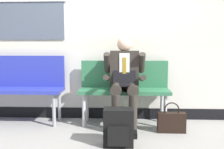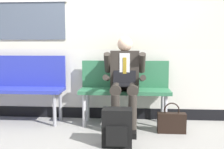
% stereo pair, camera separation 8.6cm
% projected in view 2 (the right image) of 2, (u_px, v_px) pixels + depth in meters
% --- Properties ---
extents(ground_plane, '(18.00, 18.00, 0.00)m').
position_uv_depth(ground_plane, '(99.00, 130.00, 3.39)').
color(ground_plane, gray).
extents(station_wall, '(6.15, 0.17, 3.07)m').
position_uv_depth(station_wall, '(103.00, 20.00, 3.84)').
color(station_wall, beige).
rests_on(station_wall, ground).
extents(bench_with_person, '(1.28, 0.42, 0.91)m').
position_uv_depth(bench_with_person, '(125.00, 86.00, 3.65)').
color(bench_with_person, '#2D6B47').
rests_on(bench_with_person, ground).
extents(bench_empty, '(1.33, 0.42, 0.99)m').
position_uv_depth(bench_empty, '(20.00, 83.00, 3.76)').
color(bench_empty, '#28339E').
rests_on(bench_empty, ground).
extents(person_seated, '(0.57, 0.70, 1.27)m').
position_uv_depth(person_seated, '(125.00, 79.00, 3.44)').
color(person_seated, '#2D2823').
rests_on(person_seated, ground).
extents(backpack, '(0.34, 0.24, 0.43)m').
position_uv_depth(backpack, '(117.00, 128.00, 2.84)').
color(backpack, black).
rests_on(backpack, ground).
extents(handbag, '(0.36, 0.11, 0.40)m').
position_uv_depth(handbag, '(171.00, 122.00, 3.27)').
color(handbag, black).
rests_on(handbag, ground).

